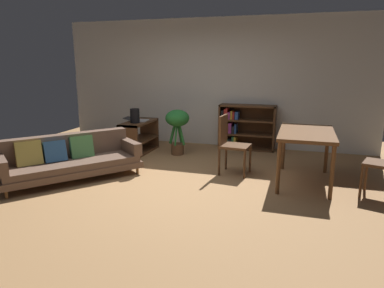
# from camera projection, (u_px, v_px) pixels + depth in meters

# --- Properties ---
(ground_plane) EXTENTS (8.16, 8.16, 0.00)m
(ground_plane) POSITION_uv_depth(u_px,v_px,m) (168.00, 182.00, 5.36)
(ground_plane) COLOR #A87A4C
(back_wall_panel) EXTENTS (6.80, 0.10, 2.70)m
(back_wall_panel) POSITION_uv_depth(u_px,v_px,m) (213.00, 83.00, 7.56)
(back_wall_panel) COLOR silver
(back_wall_panel) RESTS_ON ground_plane
(fabric_couch) EXTENTS (1.87, 2.08, 0.68)m
(fabric_couch) POSITION_uv_depth(u_px,v_px,m) (69.00, 159.00, 5.46)
(fabric_couch) COLOR brown
(fabric_couch) RESTS_ON ground_plane
(media_console) EXTENTS (0.42, 1.03, 0.64)m
(media_console) POSITION_uv_depth(u_px,v_px,m) (139.00, 137.00, 7.08)
(media_console) COLOR #56351E
(media_console) RESTS_ON ground_plane
(open_laptop) EXTENTS (0.49, 0.34, 0.07)m
(open_laptop) POSITION_uv_depth(u_px,v_px,m) (137.00, 120.00, 7.06)
(open_laptop) COLOR silver
(open_laptop) RESTS_ON media_console
(desk_speaker) EXTENTS (0.18, 0.18, 0.27)m
(desk_speaker) POSITION_uv_depth(u_px,v_px,m) (135.00, 116.00, 6.79)
(desk_speaker) COLOR black
(desk_speaker) RESTS_ON media_console
(potted_floor_plant) EXTENTS (0.47, 0.47, 0.89)m
(potted_floor_plant) POSITION_uv_depth(u_px,v_px,m) (177.00, 123.00, 6.83)
(potted_floor_plant) COLOR brown
(potted_floor_plant) RESTS_ON ground_plane
(dining_table) EXTENTS (0.79, 1.33, 0.79)m
(dining_table) POSITION_uv_depth(u_px,v_px,m) (306.00, 137.00, 5.19)
(dining_table) COLOR brown
(dining_table) RESTS_ON ground_plane
(dining_chair_near) EXTENTS (0.49, 0.44, 0.96)m
(dining_chair_near) POSITION_uv_depth(u_px,v_px,m) (231.00, 142.00, 5.67)
(dining_chair_near) COLOR #56351E
(dining_chair_near) RESTS_ON ground_plane
(bookshelf) EXTENTS (1.16, 0.36, 0.93)m
(bookshelf) POSITION_uv_depth(u_px,v_px,m) (243.00, 127.00, 7.37)
(bookshelf) COLOR #56351E
(bookshelf) RESTS_ON ground_plane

